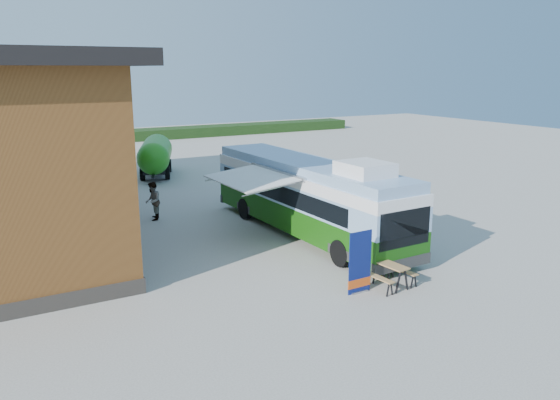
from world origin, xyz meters
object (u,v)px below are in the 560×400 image
bus (307,194)px  banner (360,268)px  person_a (268,202)px  person_b (153,201)px  picnic_table (391,270)px  slurry_tanker (155,154)px

bus → banner: bearing=-108.8°
person_a → person_b: bearing=106.6°
bus → banner: bus is taller
picnic_table → banner: bearing=167.9°
banner → person_b: (-3.13, 11.63, 0.07)m
bus → slurry_tanker: (-1.68, 15.98, -0.30)m
picnic_table → person_b: bearing=104.0°
picnic_table → person_b: size_ratio=0.82×
bus → picnic_table: bearing=-98.3°
banner → person_a: size_ratio=1.18×
banner → person_a: banner is taller
banner → picnic_table: 1.20m
bus → banner: size_ratio=5.91×
slurry_tanker → picnic_table: bearing=-67.1°
person_b → bus: bearing=63.8°
bus → picnic_table: bus is taller
bus → banner: (-1.93, -6.15, -0.92)m
picnic_table → person_a: (0.39, 9.13, 0.28)m
banner → person_a: bearing=78.8°
person_b → person_a: bearing=81.9°
picnic_table → slurry_tanker: (-0.93, 22.25, 0.87)m
person_a → banner: bearing=-144.0°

